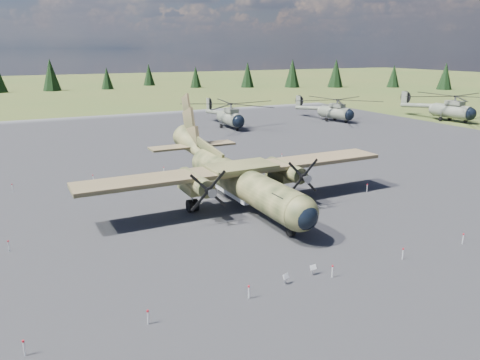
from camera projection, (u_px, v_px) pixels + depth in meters
name	position (u px, v px, depth m)	size (l,w,h in m)	color
ground	(219.00, 217.00, 40.74)	(500.00, 500.00, 0.00)	#515124
apron	(181.00, 187.00, 49.38)	(120.00, 120.00, 0.04)	#58585C
transport_plane	(236.00, 174.00, 43.77)	(29.74, 27.08, 9.84)	#2F381E
helicopter_near	(230.00, 110.00, 84.73)	(18.56, 21.74, 4.66)	slate
helicopter_mid	(335.00, 106.00, 93.05)	(20.97, 22.25, 4.47)	slate
helicopter_far	(452.00, 103.00, 93.07)	(21.95, 24.84, 5.18)	slate
info_placard_left	(286.00, 277.00, 28.94)	(0.48, 0.31, 0.69)	gray
info_placard_right	(313.00, 268.00, 30.15)	(0.45, 0.21, 0.69)	gray
barrier_fence	(214.00, 212.00, 40.34)	(33.12, 29.62, 0.85)	silver
treeline	(160.00, 174.00, 35.72)	(307.01, 307.43, 10.93)	black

